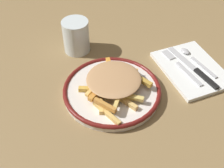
{
  "coord_description": "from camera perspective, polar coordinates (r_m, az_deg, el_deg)",
  "views": [
    {
      "loc": [
        -0.23,
        -0.51,
        0.58
      ],
      "look_at": [
        0.0,
        0.0,
        0.04
      ],
      "focal_mm": 46.94,
      "sensor_mm": 36.0,
      "label": 1
    }
  ],
  "objects": [
    {
      "name": "ground_plane",
      "position": [
        0.8,
        -0.0,
        -1.88
      ],
      "size": [
        2.6,
        2.6,
        0.0
      ],
      "primitive_type": "plane",
      "color": "olive"
    },
    {
      "name": "plate",
      "position": [
        0.8,
        -0.0,
        -1.28
      ],
      "size": [
        0.27,
        0.27,
        0.02
      ],
      "color": "silver",
      "rests_on": "ground_plane"
    },
    {
      "name": "fries_heap",
      "position": [
        0.78,
        0.34,
        0.36
      ],
      "size": [
        0.2,
        0.23,
        0.04
      ],
      "color": "orange",
      "rests_on": "plate"
    },
    {
      "name": "napkin",
      "position": [
        0.9,
        15.22,
        2.86
      ],
      "size": [
        0.17,
        0.22,
        0.01
      ],
      "primitive_type": "cube",
      "rotation": [
        0.0,
        0.0,
        -0.04
      ],
      "color": "white",
      "rests_on": "ground_plane"
    },
    {
      "name": "fork",
      "position": [
        0.89,
        13.37,
        3.26
      ],
      "size": [
        0.03,
        0.18,
        0.01
      ],
      "color": "silver",
      "rests_on": "napkin"
    },
    {
      "name": "knife",
      "position": [
        0.89,
        16.11,
        2.58
      ],
      "size": [
        0.04,
        0.21,
        0.01
      ],
      "color": "black",
      "rests_on": "napkin"
    },
    {
      "name": "spoon",
      "position": [
        0.93,
        15.34,
        5.03
      ],
      "size": [
        0.03,
        0.15,
        0.01
      ],
      "color": "silver",
      "rests_on": "napkin"
    },
    {
      "name": "water_glass",
      "position": [
        0.93,
        -7.0,
        9.23
      ],
      "size": [
        0.08,
        0.08,
        0.1
      ],
      "primitive_type": "cylinder",
      "color": "silver",
      "rests_on": "ground_plane"
    }
  ]
}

